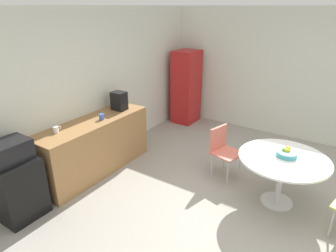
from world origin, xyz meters
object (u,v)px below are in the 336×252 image
object	(u,v)px
locker_cabinet	(186,87)
fruit_bowl	(287,153)
round_table	(283,165)
mug_red	(120,105)
mug_white	(56,129)
mini_fridge	(17,188)
coffee_maker	(119,101)
mug_green	(102,117)
microwave	(8,152)
chair_coral	(222,146)

from	to	relation	value
locker_cabinet	fruit_bowl	xyz separation A→B (m)	(-1.99, -2.71, -0.06)
round_table	mug_red	distance (m)	2.86
mug_red	mug_white	bearing A→B (deg)	178.69
mini_fridge	coffee_maker	world-z (taller)	coffee_maker
locker_cabinet	mug_green	world-z (taller)	locker_cabinet
mini_fridge	round_table	xyz separation A→B (m)	(2.13, -2.79, 0.20)
microwave	locker_cabinet	bearing A→B (deg)	-1.37
round_table	mug_green	world-z (taller)	mug_green
round_table	fruit_bowl	size ratio (longest dim) A/B	4.37
chair_coral	coffee_maker	bearing A→B (deg)	101.62
mini_fridge	round_table	bearing A→B (deg)	-52.69
chair_coral	fruit_bowl	world-z (taller)	fruit_bowl
chair_coral	mug_red	bearing A→B (deg)	98.85
mug_green	mug_red	size ratio (longest dim) A/B	1.00
mini_fridge	round_table	world-z (taller)	mini_fridge
mini_fridge	mug_red	world-z (taller)	mug_red
chair_coral	coffee_maker	world-z (taller)	coffee_maker
mini_fridge	mug_green	distance (m)	1.58
chair_coral	mug_red	world-z (taller)	mug_red
locker_cabinet	fruit_bowl	world-z (taller)	locker_cabinet
fruit_bowl	locker_cabinet	bearing A→B (deg)	53.59
microwave	mug_white	world-z (taller)	microwave
round_table	mug_green	bearing A→B (deg)	103.39
round_table	mug_red	size ratio (longest dim) A/B	9.15
microwave	fruit_bowl	world-z (taller)	microwave
chair_coral	mug_red	distance (m)	1.94
mini_fridge	mug_green	bearing A→B (deg)	-3.49
round_table	mug_white	distance (m)	3.20
mini_fridge	locker_cabinet	world-z (taller)	locker_cabinet
fruit_bowl	coffee_maker	distance (m)	2.83
mug_white	mug_red	bearing A→B (deg)	-1.31
microwave	mug_red	xyz separation A→B (m)	(2.09, 0.05, 0.00)
mini_fridge	microwave	xyz separation A→B (m)	(0.00, 0.00, 0.54)
fruit_bowl	mug_red	size ratio (longest dim) A/B	2.09
mini_fridge	mug_red	size ratio (longest dim) A/B	6.31
fruit_bowl	mug_green	xyz separation A→B (m)	(-0.70, 2.71, 0.17)
microwave	mug_red	world-z (taller)	microwave
microwave	mug_red	size ratio (longest dim) A/B	3.72
microwave	coffee_maker	size ratio (longest dim) A/B	1.50
fruit_bowl	mug_red	bearing A→B (deg)	91.89
mini_fridge	mug_red	xyz separation A→B (m)	(2.09, 0.05, 0.54)
mug_white	mug_green	size ratio (longest dim) A/B	1.00
fruit_bowl	mug_red	xyz separation A→B (m)	(-0.09, 2.86, 0.17)
mug_green	coffee_maker	xyz separation A→B (m)	(0.52, 0.09, 0.11)
chair_coral	mug_white	distance (m)	2.53
locker_cabinet	round_table	world-z (taller)	locker_cabinet
mini_fridge	locker_cabinet	size ratio (longest dim) A/B	0.49
mug_red	round_table	bearing A→B (deg)	-89.23
locker_cabinet	coffee_maker	xyz separation A→B (m)	(-2.17, 0.10, 0.22)
locker_cabinet	round_table	size ratio (longest dim) A/B	1.42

